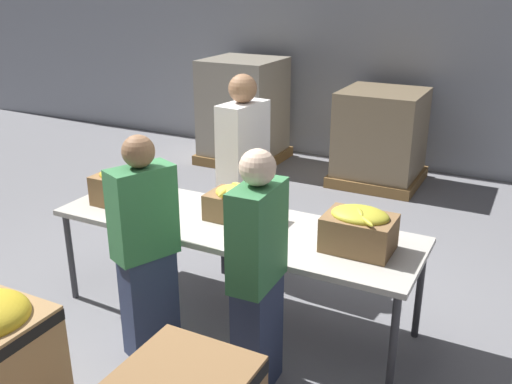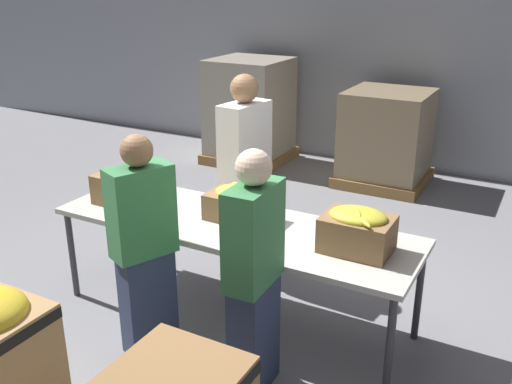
{
  "view_description": "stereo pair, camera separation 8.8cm",
  "coord_description": "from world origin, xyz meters",
  "px_view_note": "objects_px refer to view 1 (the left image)",
  "views": [
    {
      "loc": [
        1.86,
        -3.26,
        2.42
      ],
      "look_at": [
        0.06,
        0.23,
        0.94
      ],
      "focal_mm": 40.0,
      "sensor_mm": 36.0,
      "label": 1
    },
    {
      "loc": [
        1.93,
        -3.21,
        2.42
      ],
      "look_at": [
        0.06,
        0.23,
        0.94
      ],
      "focal_mm": 40.0,
      "sensor_mm": 36.0,
      "label": 2
    }
  ],
  "objects_px": {
    "volunteer_1": "(146,250)",
    "pallet_stack_1": "(244,112)",
    "volunteer_2": "(257,277)",
    "pallet_stack_0": "(380,138)",
    "banana_box_2": "(359,229)",
    "volunteer_0": "(243,178)",
    "sorting_table": "(234,229)",
    "banana_box_0": "(122,187)",
    "banana_box_1": "(239,203)"
  },
  "relations": [
    {
      "from": "volunteer_1",
      "to": "pallet_stack_1",
      "type": "bearing_deg",
      "value": 43.24
    },
    {
      "from": "volunteer_1",
      "to": "volunteer_2",
      "type": "relative_size",
      "value": 0.99
    },
    {
      "from": "volunteer_1",
      "to": "pallet_stack_0",
      "type": "relative_size",
      "value": 1.33
    },
    {
      "from": "banana_box_2",
      "to": "volunteer_0",
      "type": "relative_size",
      "value": 0.26
    },
    {
      "from": "volunteer_0",
      "to": "volunteer_2",
      "type": "bearing_deg",
      "value": 38.49
    },
    {
      "from": "sorting_table",
      "to": "banana_box_0",
      "type": "xyz_separation_m",
      "value": [
        -0.93,
        -0.09,
        0.2
      ]
    },
    {
      "from": "sorting_table",
      "to": "banana_box_0",
      "type": "height_order",
      "value": "banana_box_0"
    },
    {
      "from": "banana_box_1",
      "to": "pallet_stack_0",
      "type": "distance_m",
      "value": 3.41
    },
    {
      "from": "banana_box_1",
      "to": "volunteer_0",
      "type": "distance_m",
      "value": 0.69
    },
    {
      "from": "banana_box_1",
      "to": "pallet_stack_0",
      "type": "xyz_separation_m",
      "value": [
        0.11,
        3.4,
        -0.33
      ]
    },
    {
      "from": "sorting_table",
      "to": "banana_box_2",
      "type": "relative_size",
      "value": 6.05
    },
    {
      "from": "banana_box_2",
      "to": "volunteer_0",
      "type": "xyz_separation_m",
      "value": [
        -1.22,
        0.69,
        -0.06
      ]
    },
    {
      "from": "banana_box_0",
      "to": "pallet_stack_1",
      "type": "bearing_deg",
      "value": 103.92
    },
    {
      "from": "sorting_table",
      "to": "volunteer_2",
      "type": "distance_m",
      "value": 0.81
    },
    {
      "from": "volunteer_2",
      "to": "pallet_stack_1",
      "type": "relative_size",
      "value": 1.11
    },
    {
      "from": "sorting_table",
      "to": "banana_box_2",
      "type": "distance_m",
      "value": 0.94
    },
    {
      "from": "volunteer_1",
      "to": "volunteer_0",
      "type": "bearing_deg",
      "value": 22.84
    },
    {
      "from": "banana_box_0",
      "to": "pallet_stack_1",
      "type": "xyz_separation_m",
      "value": [
        -0.89,
        3.6,
        -0.22
      ]
    },
    {
      "from": "pallet_stack_0",
      "to": "pallet_stack_1",
      "type": "height_order",
      "value": "pallet_stack_1"
    },
    {
      "from": "volunteer_1",
      "to": "sorting_table",
      "type": "bearing_deg",
      "value": -2.89
    },
    {
      "from": "sorting_table",
      "to": "volunteer_2",
      "type": "xyz_separation_m",
      "value": [
        0.51,
        -0.63,
        0.05
      ]
    },
    {
      "from": "banana_box_0",
      "to": "banana_box_1",
      "type": "bearing_deg",
      "value": 10.23
    },
    {
      "from": "banana_box_2",
      "to": "pallet_stack_0",
      "type": "distance_m",
      "value": 3.58
    },
    {
      "from": "sorting_table",
      "to": "volunteer_2",
      "type": "height_order",
      "value": "volunteer_2"
    },
    {
      "from": "banana_box_2",
      "to": "pallet_stack_1",
      "type": "xyz_separation_m",
      "value": [
        -2.74,
        3.5,
        -0.22
      ]
    },
    {
      "from": "banana_box_1",
      "to": "banana_box_0",
      "type": "bearing_deg",
      "value": -169.77
    },
    {
      "from": "volunteer_1",
      "to": "pallet_stack_1",
      "type": "height_order",
      "value": "volunteer_1"
    },
    {
      "from": "banana_box_2",
      "to": "volunteer_1",
      "type": "distance_m",
      "value": 1.39
    },
    {
      "from": "banana_box_0",
      "to": "pallet_stack_1",
      "type": "distance_m",
      "value": 3.71
    },
    {
      "from": "pallet_stack_1",
      "to": "pallet_stack_0",
      "type": "bearing_deg",
      "value": -0.88
    },
    {
      "from": "volunteer_2",
      "to": "pallet_stack_0",
      "type": "height_order",
      "value": "volunteer_2"
    },
    {
      "from": "pallet_stack_0",
      "to": "volunteer_0",
      "type": "bearing_deg",
      "value": -98.31
    },
    {
      "from": "volunteer_1",
      "to": "banana_box_2",
      "type": "bearing_deg",
      "value": -39.64
    },
    {
      "from": "sorting_table",
      "to": "pallet_stack_1",
      "type": "height_order",
      "value": "pallet_stack_1"
    },
    {
      "from": "volunteer_1",
      "to": "volunteer_2",
      "type": "height_order",
      "value": "volunteer_2"
    },
    {
      "from": "sorting_table",
      "to": "volunteer_2",
      "type": "relative_size",
      "value": 1.72
    },
    {
      "from": "banana_box_2",
      "to": "pallet_stack_0",
      "type": "relative_size",
      "value": 0.38
    },
    {
      "from": "volunteer_1",
      "to": "pallet_stack_1",
      "type": "distance_m",
      "value": 4.41
    },
    {
      "from": "banana_box_2",
      "to": "pallet_stack_1",
      "type": "height_order",
      "value": "pallet_stack_1"
    },
    {
      "from": "sorting_table",
      "to": "banana_box_2",
      "type": "xyz_separation_m",
      "value": [
        0.92,
        0.01,
        0.2
      ]
    },
    {
      "from": "banana_box_1",
      "to": "volunteer_2",
      "type": "distance_m",
      "value": 0.88
    },
    {
      "from": "banana_box_2",
      "to": "volunteer_2",
      "type": "height_order",
      "value": "volunteer_2"
    },
    {
      "from": "sorting_table",
      "to": "pallet_stack_0",
      "type": "height_order",
      "value": "pallet_stack_0"
    },
    {
      "from": "banana_box_0",
      "to": "pallet_stack_0",
      "type": "height_order",
      "value": "pallet_stack_0"
    },
    {
      "from": "banana_box_0",
      "to": "pallet_stack_0",
      "type": "bearing_deg",
      "value": 73.76
    },
    {
      "from": "banana_box_2",
      "to": "volunteer_0",
      "type": "bearing_deg",
      "value": 150.41
    },
    {
      "from": "banana_box_0",
      "to": "volunteer_2",
      "type": "bearing_deg",
      "value": -20.59
    },
    {
      "from": "banana_box_0",
      "to": "volunteer_1",
      "type": "xyz_separation_m",
      "value": [
        0.63,
        -0.54,
        -0.15
      ]
    },
    {
      "from": "banana_box_2",
      "to": "pallet_stack_1",
      "type": "distance_m",
      "value": 4.46
    },
    {
      "from": "banana_box_1",
      "to": "volunteer_0",
      "type": "height_order",
      "value": "volunteer_0"
    }
  ]
}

